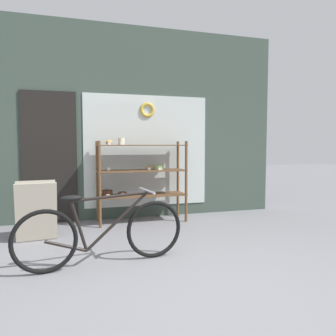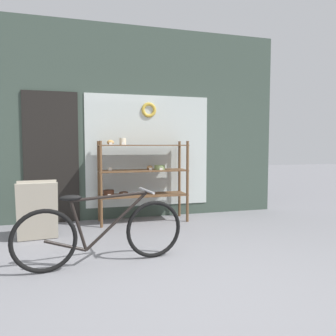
# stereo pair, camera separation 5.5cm
# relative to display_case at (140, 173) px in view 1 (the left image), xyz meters

# --- Properties ---
(ground_plane) EXTENTS (30.00, 30.00, 0.00)m
(ground_plane) POSITION_rel_display_case_xyz_m (0.01, -2.62, -0.80)
(ground_plane) COLOR gray
(storefront_facade) EXTENTS (5.14, 0.13, 3.25)m
(storefront_facade) POSITION_rel_display_case_xyz_m (-0.04, 0.37, 0.78)
(storefront_facade) COLOR #3D4C42
(storefront_facade) RESTS_ON ground_plane
(display_case) EXTENTS (1.43, 0.47, 1.36)m
(display_case) POSITION_rel_display_case_xyz_m (0.00, 0.00, 0.00)
(display_case) COLOR brown
(display_case) RESTS_ON ground_plane
(bicycle) EXTENTS (1.78, 0.46, 0.77)m
(bicycle) POSITION_rel_display_case_xyz_m (-0.77, -1.79, -0.46)
(bicycle) COLOR black
(bicycle) RESTS_ON ground_plane
(sandwich_board) EXTENTS (0.54, 0.42, 0.77)m
(sandwich_board) POSITION_rel_display_case_xyz_m (-1.51, -0.66, -0.41)
(sandwich_board) COLOR #B2A893
(sandwich_board) RESTS_ON ground_plane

